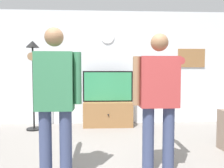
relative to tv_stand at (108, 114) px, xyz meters
name	(u,v)px	position (x,y,z in m)	size (l,w,h in m)	color
back_wall	(109,68)	(0.03, 0.35, 1.07)	(6.40, 0.10, 2.70)	silver
tv_stand	(108,114)	(0.00, 0.00, 0.00)	(1.11, 0.49, 0.56)	olive
television	(108,86)	(0.00, 0.05, 0.63)	(1.15, 0.07, 0.71)	black
wall_clock	(108,37)	(0.00, 0.29, 1.80)	(0.31, 0.31, 0.03)	white
framed_picture	(191,58)	(2.06, 0.30, 1.31)	(0.67, 0.04, 0.45)	olive
floor_lamp	(33,66)	(-1.61, -0.24, 1.08)	(0.32, 0.32, 1.91)	black
person_standing_nearer_lamp	(55,95)	(-0.68, -2.52, 0.71)	(0.59, 0.78, 1.74)	#384266
person_standing_nearer_couch	(159,95)	(0.53, -2.41, 0.69)	(0.63, 0.78, 1.71)	#384266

